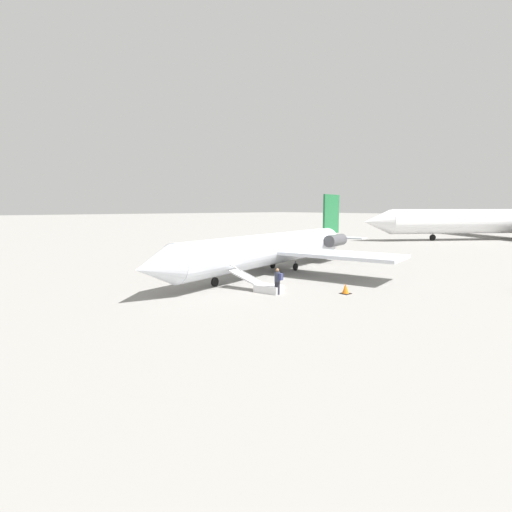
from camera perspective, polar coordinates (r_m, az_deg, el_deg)
The scene contains 5 objects.
ground_plane at distance 34.84m, azimuth 2.07°, elevation -2.41°, with size 600.00×600.00×0.00m, color gray.
airplane_main at distance 35.35m, azimuth 2.92°, elevation 1.18°, with size 28.94×22.15×7.08m.
boarding_stairs at distance 27.08m, azimuth 1.13°, elevation -4.33°, with size 1.96×4.14×1.74m.
passenger at distance 26.10m, azimuth 3.12°, elevation -3.37°, with size 0.40×0.56×1.74m.
traffic_cone_near_stairs at distance 27.10m, azimuth 12.67°, elevation -4.62°, with size 0.62×0.62×0.68m.
Camera 1 is at (23.55, 25.03, 5.70)m, focal length 28.00 mm.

